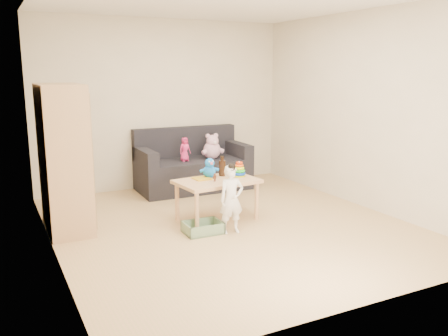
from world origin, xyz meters
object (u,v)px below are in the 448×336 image
sofa (193,174)px  play_table (217,200)px  wardrobe (64,159)px  toddler (231,200)px

sofa → play_table: 1.60m
wardrobe → toddler: bearing=-30.5°
wardrobe → play_table: wardrobe is taller
wardrobe → sofa: (2.05, 1.08, -0.60)m
play_table → wardrobe: bearing=164.2°
toddler → play_table: bearing=89.2°
wardrobe → play_table: size_ratio=1.73×
wardrobe → play_table: (1.71, -0.48, -0.58)m
play_table → toddler: 0.51m
sofa → play_table: size_ratio=1.74×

